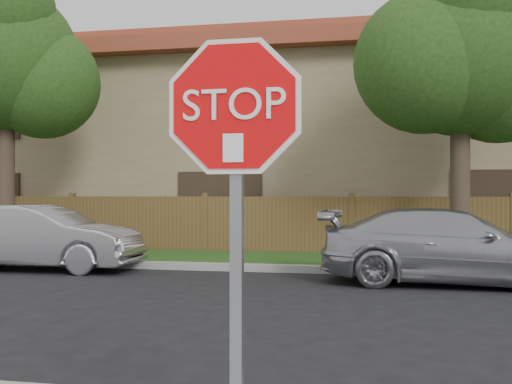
# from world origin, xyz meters

# --- Properties ---
(far_curb) EXTENTS (70.00, 0.30, 0.15)m
(far_curb) POSITION_xyz_m (0.00, 8.15, 0.07)
(far_curb) COLOR gray
(far_curb) RESTS_ON ground
(grass_strip) EXTENTS (70.00, 3.00, 0.12)m
(grass_strip) POSITION_xyz_m (0.00, 9.80, 0.06)
(grass_strip) COLOR #1E4714
(grass_strip) RESTS_ON ground
(fence) EXTENTS (70.00, 0.12, 1.60)m
(fence) POSITION_xyz_m (0.00, 11.40, 0.80)
(fence) COLOR brown
(fence) RESTS_ON ground
(apartment_building) EXTENTS (35.20, 9.20, 7.20)m
(apartment_building) POSITION_xyz_m (0.00, 17.00, 3.53)
(apartment_building) COLOR #8A7A56
(apartment_building) RESTS_ON ground
(tree_left) EXTENTS (4.80, 3.90, 7.78)m
(tree_left) POSITION_xyz_m (-8.98, 9.57, 5.22)
(tree_left) COLOR #382B21
(tree_left) RESTS_ON ground
(tree_mid) EXTENTS (4.80, 3.90, 7.35)m
(tree_mid) POSITION_xyz_m (2.52, 9.57, 4.87)
(tree_mid) COLOR #382B21
(tree_mid) RESTS_ON ground
(stop_sign) EXTENTS (1.01, 0.13, 2.55)m
(stop_sign) POSITION_xyz_m (-0.17, -1.48, 1.83)
(stop_sign) COLOR gray
(stop_sign) RESTS_ON sidewalk_near
(sedan_left) EXTENTS (4.38, 1.62, 1.43)m
(sedan_left) POSITION_xyz_m (-6.60, 7.42, 0.72)
(sedan_left) COLOR #A2A2A7
(sedan_left) RESTS_ON ground
(sedan_right) EXTENTS (4.93, 2.14, 1.41)m
(sedan_right) POSITION_xyz_m (1.99, 7.03, 0.71)
(sedan_right) COLOR #A6A7AD
(sedan_right) RESTS_ON ground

